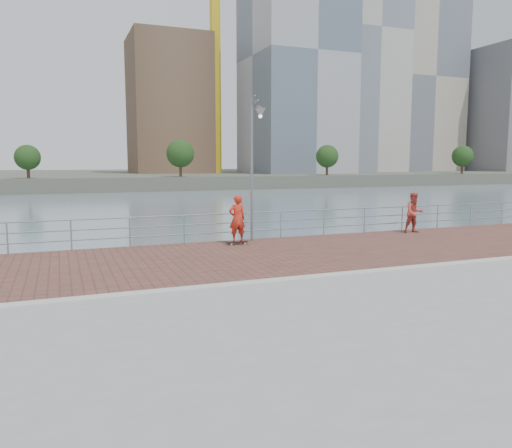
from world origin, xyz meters
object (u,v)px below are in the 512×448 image
object	(u,v)px
guardrail	(210,225)
street_lamp	(255,144)
skateboarder	(237,219)
bystander	(414,213)

from	to	relation	value
guardrail	street_lamp	distance (m)	3.64
street_lamp	skateboarder	world-z (taller)	street_lamp
skateboarder	guardrail	bearing A→B (deg)	-55.07
guardrail	bystander	size ratio (longest dim) A/B	21.88
guardrail	bystander	distance (m)	9.21
guardrail	skateboarder	bearing A→B (deg)	-52.55
skateboarder	bystander	distance (m)	8.37
guardrail	skateboarder	size ratio (longest dim) A/B	21.64
street_lamp	skateboarder	xyz separation A→B (m)	(-0.80, -0.14, -2.83)
bystander	street_lamp	bearing A→B (deg)	-169.71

